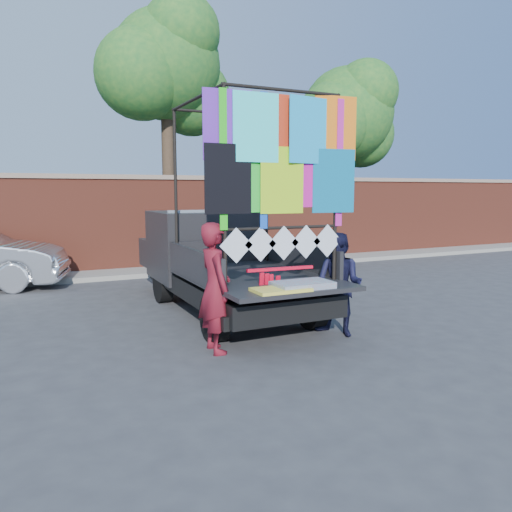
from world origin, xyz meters
name	(u,v)px	position (x,y,z in m)	size (l,w,h in m)	color
ground	(255,335)	(0.00, 0.00, 0.00)	(90.00, 90.00, 0.00)	#38383A
brick_wall	(146,222)	(0.00, 7.00, 1.33)	(30.00, 0.45, 2.61)	brown
curb	(153,271)	(0.00, 6.30, 0.06)	(30.00, 1.20, 0.12)	gray
tree_mid	(167,69)	(1.02, 8.12, 5.70)	(4.20, 3.30, 7.73)	#38281C
tree_right	(349,117)	(7.52, 8.12, 4.75)	(4.20, 3.30, 6.62)	#38281C
pickup_truck	(213,259)	(0.16, 2.20, 0.90)	(2.25, 5.65, 3.56)	black
woman	(215,288)	(-0.81, -0.44, 0.89)	(0.65, 0.42, 1.77)	maroon
man	(339,285)	(1.16, -0.52, 0.78)	(0.76, 0.59, 1.57)	black
streamer_bundle	(274,284)	(0.06, -0.49, 0.88)	(1.02, 0.12, 0.70)	red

